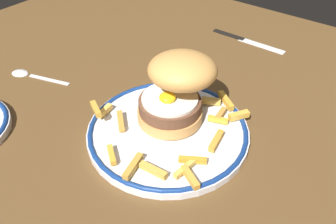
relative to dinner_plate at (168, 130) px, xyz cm
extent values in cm
cube|color=brown|center=(-4.30, 4.04, -2.84)|extent=(124.65, 104.64, 4.00)
cylinder|color=silver|center=(0.00, 0.00, -0.24)|extent=(25.72, 25.72, 1.20)
torus|color=navy|center=(0.00, 0.00, 0.36)|extent=(25.32, 25.32, 0.80)
cylinder|color=#D7954E|center=(-1.02, 1.81, 1.66)|extent=(10.43, 10.43, 1.80)
cylinder|color=brown|center=(-1.02, 1.81, 3.54)|extent=(9.91, 9.91, 1.95)
cylinder|color=white|center=(-1.02, 1.81, 4.77)|extent=(8.87, 8.87, 0.50)
ellipsoid|color=yellow|center=(-0.95, 1.11, 5.44)|extent=(2.60, 2.60, 1.40)
ellipsoid|color=#D9994E|center=(-0.35, 3.87, 9.15)|extent=(15.01, 15.13, 6.18)
cube|color=#C88A37|center=(5.27, 7.31, 1.19)|extent=(1.28, 3.19, 0.86)
cube|color=gold|center=(-10.23, -5.53, 2.88)|extent=(3.58, 2.40, 0.85)
cube|color=gold|center=(4.10, 11.01, 1.22)|extent=(4.39, 3.50, 0.91)
cube|color=gold|center=(-2.47, -10.05, 1.17)|extent=(3.33, 2.73, 0.81)
cube|color=gold|center=(-3.99, 5.96, 2.85)|extent=(3.27, 4.13, 0.84)
cube|color=gold|center=(8.78, -6.58, 1.20)|extent=(3.92, 2.56, 0.86)
cube|color=gold|center=(4.10, -8.66, 1.21)|extent=(4.24, 1.24, 0.88)
cube|color=gold|center=(-6.53, -3.94, 1.21)|extent=(3.85, 3.54, 0.90)
cube|color=gold|center=(-5.43, 6.96, 2.64)|extent=(3.17, 3.29, 0.75)
cube|color=#EEB54E|center=(-10.42, -3.68, 1.20)|extent=(1.31, 3.36, 0.88)
cube|color=gold|center=(2.20, 9.31, 1.24)|extent=(3.30, 2.29, 0.95)
cube|color=gold|center=(7.94, 1.49, 1.23)|extent=(1.73, 4.44, 0.94)
cube|color=gold|center=(7.27, -3.80, 1.15)|extent=(3.78, 2.80, 0.77)
cube|color=gold|center=(7.34, -5.50, 1.14)|extent=(1.20, 4.61, 0.75)
cube|color=gold|center=(7.81, 8.73, 1.26)|extent=(2.72, 3.46, 1.00)
cube|color=gold|center=(5.61, 5.87, 1.14)|extent=(3.35, 1.79, 0.76)
cube|color=gold|center=(1.46, -9.80, 1.23)|extent=(2.02, 4.69, 0.92)
cube|color=gold|center=(-6.03, 9.73, 1.86)|extent=(1.53, 4.12, 0.73)
cube|color=black|center=(-9.46, 36.19, -0.54)|extent=(8.00, 1.22, 0.70)
cube|color=silver|center=(-0.96, 36.17, -0.64)|extent=(11.00, 1.83, 0.24)
cube|color=silver|center=(-27.89, -1.96, -0.64)|extent=(8.84, 3.41, 0.32)
ellipsoid|color=silver|center=(-34.58, -4.02, -0.44)|extent=(4.21, 3.54, 0.90)
camera|label=1|loc=(24.46, -31.87, 36.85)|focal=36.46mm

